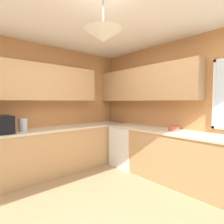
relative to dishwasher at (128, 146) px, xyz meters
The scene contains 7 objects.
ground_plane 1.98m from the dishwasher, 54.72° to the right, with size 9.18×9.18×0.00m, color #997A56.
room_shell 1.74m from the dishwasher, 72.69° to the right, with size 4.29×3.96×2.66m.
counter_run_left 1.71m from the dishwasher, 112.68° to the right, with size 0.65×3.57×0.90m.
counter_run_back 1.33m from the dishwasher, ahead, with size 3.38×0.65×0.90m.
dishwasher is the anchor object (origin of this frame).
kettle 2.17m from the dishwasher, 107.80° to the right, with size 0.14×0.14×0.23m, color #B7B7BC.
bowl 1.22m from the dishwasher, ahead, with size 0.18×0.18×0.09m, color #B74C42.
Camera 1 is at (1.64, -1.30, 1.42)m, focal length 28.76 mm.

